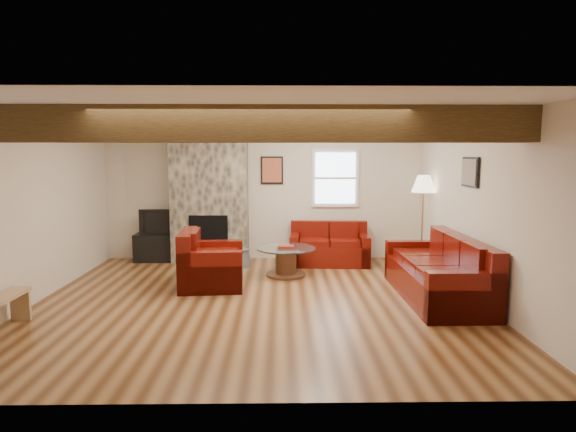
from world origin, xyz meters
name	(u,v)px	position (x,y,z in m)	size (l,w,h in m)	color
room	(257,210)	(0.00, 0.00, 1.25)	(8.00, 8.00, 8.00)	#553016
oak_beam	(251,124)	(0.00, -1.25, 2.31)	(6.00, 0.36, 0.38)	#31200E
chimney_breast	(210,197)	(-1.00, 2.49, 1.22)	(1.40, 0.67, 2.50)	#363129
back_window	(335,178)	(1.35, 2.71, 1.55)	(0.90, 0.08, 1.10)	white
ceiling_dome	(320,124)	(0.90, 0.90, 2.44)	(0.40, 0.40, 0.18)	white
artwork_back	(272,170)	(0.15, 2.71, 1.70)	(0.42, 0.06, 0.52)	black
artwork_right	(470,172)	(2.96, 0.30, 1.75)	(0.06, 0.55, 0.42)	black
sofa_three	(436,268)	(2.48, 0.09, 0.43)	(2.23, 0.93, 0.86)	#470A05
loveseat	(329,243)	(1.20, 2.23, 0.38)	(1.43, 0.82, 0.76)	#470A05
armchair_red	(212,258)	(-0.73, 0.76, 0.43)	(1.05, 0.92, 0.85)	#470A05
coffee_table	(286,262)	(0.40, 1.36, 0.24)	(0.97, 0.97, 0.51)	#4B2C18
tv_cabinet	(163,247)	(-1.90, 2.53, 0.26)	(1.04, 0.41, 0.52)	black
television	(162,221)	(-1.90, 2.53, 0.75)	(0.82, 0.11, 0.47)	black
floor_lamp	(424,189)	(2.80, 1.90, 1.40)	(0.42, 0.42, 1.64)	#B4864B
coal_bucket	(241,257)	(-0.40, 2.02, 0.17)	(0.37, 0.37, 0.35)	gray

